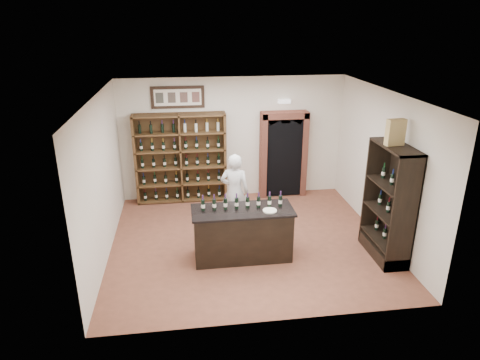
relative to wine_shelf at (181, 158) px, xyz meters
name	(u,v)px	position (x,y,z in m)	size (l,w,h in m)	color
floor	(248,241)	(1.30, -2.33, -1.10)	(5.50, 5.50, 0.00)	brown
ceiling	(249,94)	(1.30, -2.33, 1.90)	(5.50, 5.50, 0.00)	white
wall_back	(233,138)	(1.30, 0.17, 0.40)	(5.50, 0.04, 3.00)	silver
wall_left	(102,179)	(-1.45, -2.33, 0.40)	(0.04, 5.00, 3.00)	silver
wall_right	(383,166)	(4.05, -2.33, 0.40)	(0.04, 5.00, 3.00)	silver
wine_shelf	(181,158)	(0.00, 0.00, 0.00)	(2.20, 0.38, 2.20)	#503A1B
framed_picture	(178,97)	(0.00, 0.14, 1.45)	(1.25, 0.04, 0.52)	black
arched_doorway	(283,152)	(2.55, 0.00, 0.04)	(1.17, 0.35, 2.17)	black
emergency_light	(284,101)	(2.55, 0.09, 1.30)	(0.30, 0.10, 0.10)	white
tasting_counter	(242,234)	(1.10, -2.93, -0.61)	(1.88, 0.78, 1.00)	black
counter_bottle_0	(203,205)	(0.38, -2.88, 0.01)	(0.07, 0.07, 0.30)	black
counter_bottle_1	(214,204)	(0.59, -2.88, 0.01)	(0.07, 0.07, 0.30)	black
counter_bottle_2	(225,204)	(0.79, -2.88, 0.01)	(0.07, 0.07, 0.30)	black
counter_bottle_3	(237,203)	(1.00, -2.88, 0.01)	(0.07, 0.07, 0.30)	black
counter_bottle_4	(248,203)	(1.20, -2.88, 0.01)	(0.07, 0.07, 0.30)	black
counter_bottle_5	(259,202)	(1.41, -2.88, 0.01)	(0.07, 0.07, 0.30)	black
counter_bottle_6	(269,201)	(1.61, -2.88, 0.01)	(0.07, 0.07, 0.30)	black
counter_bottle_7	(280,201)	(1.82, -2.88, 0.01)	(0.07, 0.07, 0.30)	black
side_cabinet	(388,220)	(3.82, -3.23, -0.35)	(0.48, 1.20, 2.20)	black
shopkeeper	(235,192)	(1.11, -1.72, -0.26)	(0.62, 0.40, 1.69)	silver
plate	(270,211)	(1.58, -3.07, -0.09)	(0.26, 0.26, 0.02)	white
wine_crate	(395,132)	(3.75, -3.20, 1.33)	(0.33, 0.14, 0.47)	tan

